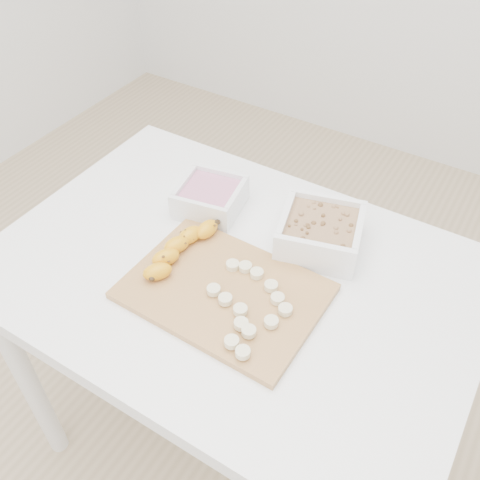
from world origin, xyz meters
The scene contains 7 objects.
ground centered at (0.00, 0.00, 0.00)m, with size 3.50×3.50×0.00m, color #C6AD89.
table centered at (0.00, 0.00, 0.65)m, with size 1.00×0.70×0.75m.
bowl_yogurt centered at (-0.15, 0.14, 0.78)m, with size 0.16×0.16×0.07m.
bowl_granola centered at (0.12, 0.16, 0.79)m, with size 0.21×0.21×0.08m.
cutting_board centered at (0.02, -0.06, 0.76)m, with size 0.38×0.27×0.01m, color tan.
banana centered at (-0.11, -0.04, 0.78)m, with size 0.05×0.20×0.03m, color orange, non-canonical shape.
banana_slices centered at (0.09, -0.08, 0.77)m, with size 0.17×0.21×0.02m.
Camera 1 is at (0.41, -0.64, 1.56)m, focal length 40.00 mm.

